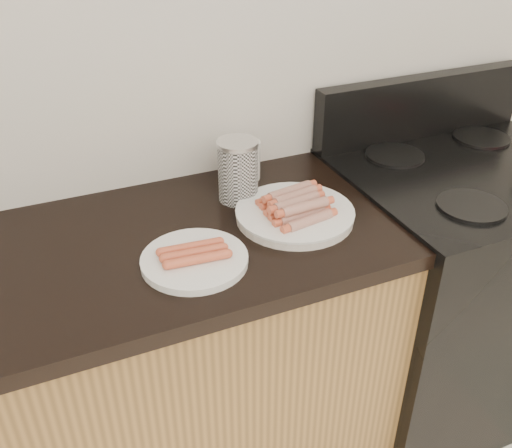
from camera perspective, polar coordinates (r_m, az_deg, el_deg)
name	(u,v)px	position (r m, az deg, el deg)	size (l,w,h in m)	color
wall_back	(180,36)	(1.55, -7.56, 18.17)	(4.00, 0.04, 2.60)	silver
stove	(449,291)	(2.04, 18.74, -6.36)	(0.76, 0.65, 0.91)	black
stove_panel	(421,106)	(1.96, 16.20, 11.24)	(0.76, 0.06, 0.20)	black
burner_near_left	(472,206)	(1.59, 20.75, 1.69)	(0.18, 0.18, 0.01)	black
burner_far_left	(395,155)	(1.81, 13.71, 6.69)	(0.18, 0.18, 0.01)	black
burner_far_right	(481,138)	(2.03, 21.60, 8.03)	(0.18, 0.18, 0.01)	black
main_plate	(295,215)	(1.46, 3.89, 0.89)	(0.30, 0.30, 0.02)	white
side_plate	(195,260)	(1.30, -6.16, -3.59)	(0.24, 0.24, 0.02)	white
hotdog_pile	(295,204)	(1.45, 3.94, 2.00)	(0.13, 0.18, 0.05)	maroon
plain_sausages	(194,253)	(1.29, -6.21, -2.89)	(0.14, 0.09, 0.02)	#D07649
canister	(238,171)	(1.51, -1.81, 5.36)	(0.11, 0.11, 0.17)	silver
mug	(244,160)	(1.64, -1.16, 6.41)	(0.09, 0.09, 0.11)	white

